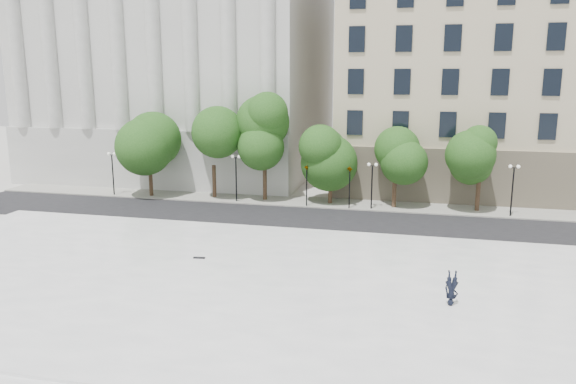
% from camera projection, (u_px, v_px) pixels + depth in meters
% --- Properties ---
extents(ground, '(160.00, 160.00, 0.00)m').
position_uv_depth(ground, '(210.00, 310.00, 27.73)').
color(ground, beige).
rests_on(ground, ground).
extents(plaza, '(44.00, 22.00, 0.45)m').
position_uv_depth(plaza, '(230.00, 284.00, 30.53)').
color(plaza, white).
rests_on(plaza, ground).
extents(street, '(60.00, 8.00, 0.02)m').
position_uv_depth(street, '(291.00, 219.00, 44.86)').
color(street, black).
rests_on(street, ground).
extents(far_sidewalk, '(60.00, 4.00, 0.12)m').
position_uv_depth(far_sidewalk, '(306.00, 202.00, 50.56)').
color(far_sidewalk, '#9A998F').
rests_on(far_sidewalk, ground).
extents(building_west, '(31.50, 27.65, 25.60)m').
position_uv_depth(building_west, '(189.00, 60.00, 65.54)').
color(building_west, beige).
rests_on(building_west, ground).
extents(building_east, '(36.00, 26.15, 23.00)m').
position_uv_depth(building_east, '(525.00, 76.00, 57.97)').
color(building_east, tan).
rests_on(building_east, ground).
extents(traffic_light_west, '(0.98, 1.87, 4.24)m').
position_uv_depth(traffic_light_west, '(307.00, 165.00, 48.09)').
color(traffic_light_west, black).
rests_on(traffic_light_west, ground).
extents(traffic_light_east, '(0.87, 1.90, 4.25)m').
position_uv_depth(traffic_light_east, '(350.00, 166.00, 47.26)').
color(traffic_light_east, black).
rests_on(traffic_light_east, ground).
extents(person_lying, '(0.74, 1.79, 0.48)m').
position_uv_depth(person_lying, '(451.00, 300.00, 27.18)').
color(person_lying, black).
rests_on(person_lying, plaza).
extents(skateboard, '(0.72, 0.26, 0.07)m').
position_uv_depth(skateboard, '(199.00, 258.00, 34.05)').
color(skateboard, black).
rests_on(skateboard, plaza).
extents(street_trees, '(33.44, 5.27, 7.90)m').
position_uv_depth(street_trees, '(274.00, 145.00, 49.81)').
color(street_trees, '#382619').
rests_on(street_trees, ground).
extents(lamp_posts, '(36.36, 0.28, 4.33)m').
position_uv_depth(lamp_posts, '(300.00, 173.00, 48.70)').
color(lamp_posts, black).
rests_on(lamp_posts, ground).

